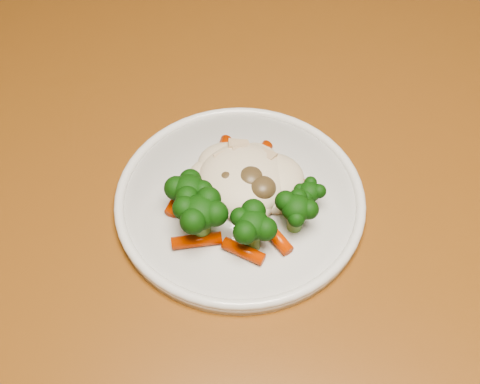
# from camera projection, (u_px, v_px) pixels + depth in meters

# --- Properties ---
(dining_table) EXTENTS (1.28, 1.10, 0.75)m
(dining_table) POSITION_uv_depth(u_px,v_px,m) (203.00, 221.00, 0.73)
(dining_table) COLOR brown
(dining_table) RESTS_ON ground
(plate) EXTENTS (0.25, 0.25, 0.01)m
(plate) POSITION_uv_depth(u_px,v_px,m) (240.00, 200.00, 0.60)
(plate) COLOR white
(plate) RESTS_ON dining_table
(meal) EXTENTS (0.15, 0.15, 0.05)m
(meal) POSITION_uv_depth(u_px,v_px,m) (239.00, 195.00, 0.57)
(meal) COLOR beige
(meal) RESTS_ON plate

